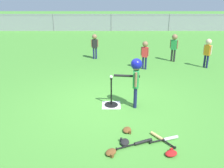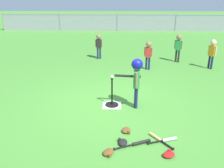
# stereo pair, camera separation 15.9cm
# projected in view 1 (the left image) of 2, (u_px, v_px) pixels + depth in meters

# --- Properties ---
(ground_plane) EXTENTS (60.00, 60.00, 0.00)m
(ground_plane) POSITION_uv_depth(u_px,v_px,m) (111.00, 105.00, 5.87)
(ground_plane) COLOR #478C33
(home_plate) EXTENTS (0.44, 0.44, 0.01)m
(home_plate) POSITION_uv_depth(u_px,v_px,m) (112.00, 105.00, 5.85)
(home_plate) COLOR white
(home_plate) RESTS_ON ground_plane
(batting_tee) EXTENTS (0.32, 0.32, 0.69)m
(batting_tee) POSITION_uv_depth(u_px,v_px,m) (112.00, 101.00, 5.82)
(batting_tee) COLOR black
(batting_tee) RESTS_ON ground_plane
(baseball_on_tee) EXTENTS (0.07, 0.07, 0.07)m
(baseball_on_tee) POSITION_uv_depth(u_px,v_px,m) (112.00, 77.00, 5.59)
(baseball_on_tee) COLOR white
(baseball_on_tee) RESTS_ON batting_tee
(batter_child) EXTENTS (0.64, 0.34, 1.19)m
(batter_child) POSITION_uv_depth(u_px,v_px,m) (137.00, 73.00, 5.48)
(batter_child) COLOR #191E4C
(batter_child) RESTS_ON ground_plane
(fielder_near_left) EXTENTS (0.28, 0.20, 1.00)m
(fielder_near_left) POSITION_uv_depth(u_px,v_px,m) (146.00, 51.00, 8.35)
(fielder_near_left) COLOR #191E4C
(fielder_near_left) RESTS_ON ground_plane
(fielder_deep_right) EXTENTS (0.23, 0.24, 1.04)m
(fielder_deep_right) POSITION_uv_depth(u_px,v_px,m) (209.00, 49.00, 8.48)
(fielder_deep_right) COLOR #191E4C
(fielder_deep_right) RESTS_ON ground_plane
(fielder_deep_center) EXTENTS (0.28, 0.22, 1.07)m
(fielder_deep_center) POSITION_uv_depth(u_px,v_px,m) (175.00, 44.00, 9.27)
(fielder_deep_center) COLOR #262626
(fielder_deep_center) RESTS_ON ground_plane
(fielder_deep_left) EXTENTS (0.29, 0.20, 1.00)m
(fielder_deep_left) POSITION_uv_depth(u_px,v_px,m) (95.00, 43.00, 9.67)
(fielder_deep_left) COLOR #191E4C
(fielder_deep_left) RESTS_ON ground_plane
(spare_bat_silver) EXTENTS (0.57, 0.24, 0.06)m
(spare_bat_silver) POSITION_uv_depth(u_px,v_px,m) (169.00, 139.00, 4.46)
(spare_bat_silver) COLOR silver
(spare_bat_silver) RESTS_ON ground_plane
(spare_bat_wood) EXTENTS (0.39, 0.52, 0.06)m
(spare_bat_wood) POSITION_uv_depth(u_px,v_px,m) (160.00, 138.00, 4.50)
(spare_bat_wood) COLOR #DBB266
(spare_bat_wood) RESTS_ON ground_plane
(spare_bat_black) EXTENTS (0.68, 0.34, 0.06)m
(spare_bat_black) POSITION_uv_depth(u_px,v_px,m) (140.00, 143.00, 4.35)
(spare_bat_black) COLOR black
(spare_bat_black) RESTS_ON ground_plane
(glove_by_plate) EXTENTS (0.19, 0.24, 0.07)m
(glove_by_plate) POSITION_uv_depth(u_px,v_px,m) (125.00, 142.00, 4.36)
(glove_by_plate) COLOR black
(glove_by_plate) RESTS_ON ground_plane
(glove_near_bats) EXTENTS (0.26, 0.27, 0.07)m
(glove_near_bats) POSITION_uv_depth(u_px,v_px,m) (112.00, 152.00, 4.08)
(glove_near_bats) COLOR brown
(glove_near_bats) RESTS_ON ground_plane
(glove_tossed_aside) EXTENTS (0.27, 0.25, 0.07)m
(glove_tossed_aside) POSITION_uv_depth(u_px,v_px,m) (172.00, 153.00, 4.05)
(glove_tossed_aside) COLOR #B21919
(glove_tossed_aside) RESTS_ON ground_plane
(glove_outfield_drop) EXTENTS (0.21, 0.25, 0.07)m
(glove_outfield_drop) POSITION_uv_depth(u_px,v_px,m) (128.00, 130.00, 4.74)
(glove_outfield_drop) COLOR brown
(glove_outfield_drop) RESTS_ON ground_plane
(outfield_fence) EXTENTS (16.06, 0.06, 1.15)m
(outfield_fence) POSITION_uv_depth(u_px,v_px,m) (112.00, 22.00, 16.65)
(outfield_fence) COLOR slate
(outfield_fence) RESTS_ON ground_plane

